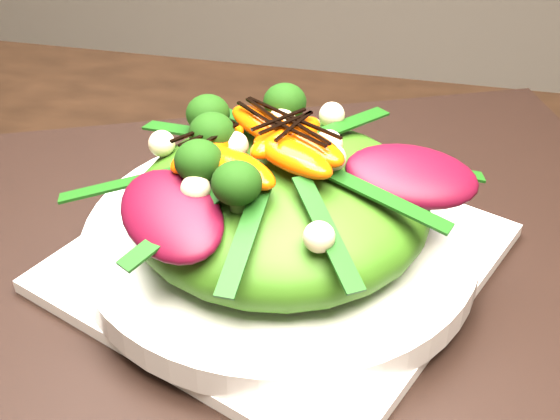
% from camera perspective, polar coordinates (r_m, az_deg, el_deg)
% --- Properties ---
extents(dining_table, '(1.60, 0.90, 0.75)m').
position_cam_1_polar(dining_table, '(0.47, -20.26, -14.79)').
color(dining_table, black).
rests_on(dining_table, floor).
extents(placemat, '(0.68, 0.61, 0.00)m').
position_cam_1_polar(placemat, '(0.50, -0.00, -4.21)').
color(placemat, black).
rests_on(placemat, dining_table).
extents(plate_base, '(0.32, 0.32, 0.01)m').
position_cam_1_polar(plate_base, '(0.50, 0.00, -3.60)').
color(plate_base, white).
rests_on(plate_base, placemat).
extents(salad_bowl, '(0.31, 0.31, 0.02)m').
position_cam_1_polar(salad_bowl, '(0.49, 0.00, -2.33)').
color(salad_bowl, silver).
rests_on(salad_bowl, plate_base).
extents(lettuce_mound, '(0.23, 0.23, 0.06)m').
position_cam_1_polar(lettuce_mound, '(0.47, 0.00, 0.52)').
color(lettuce_mound, '#336112').
rests_on(lettuce_mound, salad_bowl).
extents(radicchio_leaf, '(0.09, 0.06, 0.02)m').
position_cam_1_polar(radicchio_leaf, '(0.46, 10.01, 2.58)').
color(radicchio_leaf, '#420715').
rests_on(radicchio_leaf, lettuce_mound).
extents(orange_segment, '(0.06, 0.04, 0.02)m').
position_cam_1_polar(orange_segment, '(0.47, 1.24, 6.00)').
color(orange_segment, '#E14403').
rests_on(orange_segment, lettuce_mound).
extents(broccoli_floret, '(0.05, 0.05, 0.04)m').
position_cam_1_polar(broccoli_floret, '(0.49, -7.13, 7.14)').
color(broccoli_floret, black).
rests_on(broccoli_floret, lettuce_mound).
extents(macadamia_nut, '(0.02, 0.02, 0.02)m').
position_cam_1_polar(macadamia_nut, '(0.41, 1.85, 0.74)').
color(macadamia_nut, '#FFECB3').
rests_on(macadamia_nut, lettuce_mound).
extents(balsamic_drizzle, '(0.04, 0.01, 0.00)m').
position_cam_1_polar(balsamic_drizzle, '(0.47, 1.25, 6.88)').
color(balsamic_drizzle, black).
rests_on(balsamic_drizzle, orange_segment).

